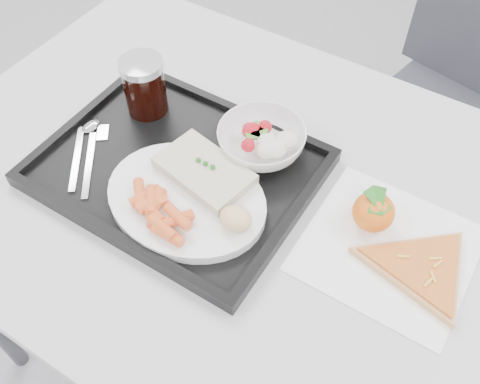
# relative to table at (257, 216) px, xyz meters

# --- Properties ---
(table) EXTENTS (1.20, 0.80, 0.75)m
(table) POSITION_rel_table_xyz_m (0.00, 0.00, 0.00)
(table) COLOR #B0B0B3
(table) RESTS_ON ground
(chair) EXTENTS (0.50, 0.50, 0.93)m
(chair) POSITION_rel_table_xyz_m (0.19, 0.73, -0.15)
(chair) COLOR #35363D
(chair) RESTS_ON ground
(tray) EXTENTS (0.45, 0.35, 0.03)m
(tray) POSITION_rel_table_xyz_m (-0.14, -0.04, 0.08)
(tray) COLOR black
(tray) RESTS_ON table
(dinner_plate) EXTENTS (0.27, 0.27, 0.02)m
(dinner_plate) POSITION_rel_table_xyz_m (-0.08, -0.09, 0.09)
(dinner_plate) COLOR white
(dinner_plate) RESTS_ON tray
(fish_fillet) EXTENTS (0.17, 0.12, 0.03)m
(fish_fillet) POSITION_rel_table_xyz_m (-0.08, -0.04, 0.11)
(fish_fillet) COLOR beige
(fish_fillet) RESTS_ON dinner_plate
(bread_roll) EXTENTS (0.06, 0.06, 0.03)m
(bread_roll) POSITION_rel_table_xyz_m (0.02, -0.09, 0.12)
(bread_roll) COLOR #E4BC8C
(bread_roll) RESTS_ON dinner_plate
(salad_bowl) EXTENTS (0.15, 0.15, 0.05)m
(salad_bowl) POSITION_rel_table_xyz_m (-0.04, 0.07, 0.11)
(salad_bowl) COLOR white
(salad_bowl) RESTS_ON tray
(cola_glass) EXTENTS (0.08, 0.08, 0.11)m
(cola_glass) POSITION_rel_table_xyz_m (-0.27, 0.05, 0.14)
(cola_glass) COLOR black
(cola_glass) RESTS_ON tray
(cutlery) EXTENTS (0.13, 0.16, 0.01)m
(cutlery) POSITION_rel_table_xyz_m (-0.30, -0.08, 0.08)
(cutlery) COLOR silver
(cutlery) RESTS_ON tray
(napkin) EXTENTS (0.25, 0.24, 0.00)m
(napkin) POSITION_rel_table_xyz_m (0.23, 0.01, 0.07)
(napkin) COLOR white
(napkin) RESTS_ON table
(tangerine) EXTENTS (0.08, 0.08, 0.07)m
(tangerine) POSITION_rel_table_xyz_m (0.18, 0.04, 0.10)
(tangerine) COLOR orange
(tangerine) RESTS_ON napkin
(pizza_slice) EXTENTS (0.26, 0.26, 0.02)m
(pizza_slice) POSITION_rel_table_xyz_m (0.28, -0.00, 0.08)
(pizza_slice) COLOR tan
(pizza_slice) RESTS_ON napkin
(carrot_pile) EXTENTS (0.13, 0.08, 0.03)m
(carrot_pile) POSITION_rel_table_xyz_m (-0.10, -0.14, 0.11)
(carrot_pile) COLOR orange
(carrot_pile) RESTS_ON dinner_plate
(salad_contents) EXTENTS (0.10, 0.08, 0.03)m
(salad_contents) POSITION_rel_table_xyz_m (-0.02, 0.07, 0.12)
(salad_contents) COLOR #B6121C
(salad_contents) RESTS_ON salad_bowl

